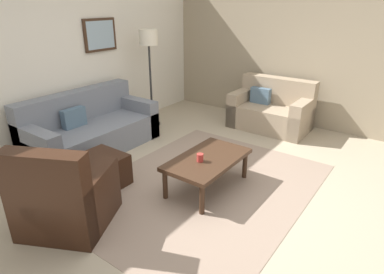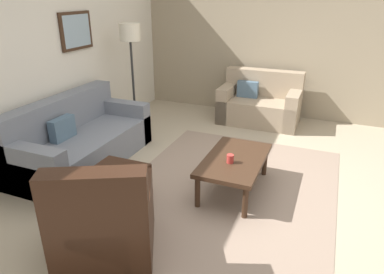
{
  "view_description": "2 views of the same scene",
  "coord_description": "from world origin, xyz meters",
  "px_view_note": "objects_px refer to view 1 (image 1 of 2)",
  "views": [
    {
      "loc": [
        -2.91,
        -1.98,
        2.16
      ],
      "look_at": [
        -0.01,
        0.15,
        0.64
      ],
      "focal_mm": 30.55,
      "sensor_mm": 36.0,
      "label": 1
    },
    {
      "loc": [
        -3.41,
        -0.95,
        2.16
      ],
      "look_at": [
        -0.2,
        0.38,
        0.69
      ],
      "focal_mm": 32.51,
      "sensor_mm": 36.0,
      "label": 2
    }
  ],
  "objects_px": {
    "couch_loveseat": "(272,111)",
    "framed_artwork": "(100,35)",
    "armchair_leather": "(64,202)",
    "cup": "(200,158)",
    "couch_main": "(89,130)",
    "ottoman": "(100,171)",
    "coffee_table": "(207,161)",
    "lamp_standing": "(149,47)"
  },
  "relations": [
    {
      "from": "couch_loveseat",
      "to": "framed_artwork",
      "type": "relative_size",
      "value": 2.18
    },
    {
      "from": "armchair_leather",
      "to": "cup",
      "type": "xyz_separation_m",
      "value": [
        1.36,
        -0.7,
        0.15
      ]
    },
    {
      "from": "cup",
      "to": "framed_artwork",
      "type": "bearing_deg",
      "value": 73.05
    },
    {
      "from": "couch_main",
      "to": "ottoman",
      "type": "height_order",
      "value": "couch_main"
    },
    {
      "from": "armchair_leather",
      "to": "ottoman",
      "type": "xyz_separation_m",
      "value": [
        0.74,
        0.37,
        -0.11
      ]
    },
    {
      "from": "coffee_table",
      "to": "lamp_standing",
      "type": "relative_size",
      "value": 0.64
    },
    {
      "from": "coffee_table",
      "to": "cup",
      "type": "bearing_deg",
      "value": 172.94
    },
    {
      "from": "ottoman",
      "to": "framed_artwork",
      "type": "bearing_deg",
      "value": 46.49
    },
    {
      "from": "ottoman",
      "to": "cup",
      "type": "xyz_separation_m",
      "value": [
        0.62,
        -1.08,
        0.26
      ]
    },
    {
      "from": "couch_main",
      "to": "lamp_standing",
      "type": "distance_m",
      "value": 1.76
    },
    {
      "from": "couch_main",
      "to": "ottoman",
      "type": "bearing_deg",
      "value": -121.77
    },
    {
      "from": "lamp_standing",
      "to": "armchair_leather",
      "type": "bearing_deg",
      "value": -153.86
    },
    {
      "from": "armchair_leather",
      "to": "cup",
      "type": "height_order",
      "value": "armchair_leather"
    },
    {
      "from": "couch_main",
      "to": "couch_loveseat",
      "type": "height_order",
      "value": "same"
    },
    {
      "from": "couch_main",
      "to": "cup",
      "type": "xyz_separation_m",
      "value": [
        -0.03,
        -2.12,
        0.16
      ]
    },
    {
      "from": "cup",
      "to": "lamp_standing",
      "type": "bearing_deg",
      "value": 55.91
    },
    {
      "from": "armchair_leather",
      "to": "framed_artwork",
      "type": "xyz_separation_m",
      "value": [
        2.13,
        1.84,
        1.33
      ]
    },
    {
      "from": "couch_loveseat",
      "to": "lamp_standing",
      "type": "distance_m",
      "value": 2.45
    },
    {
      "from": "armchair_leather",
      "to": "coffee_table",
      "type": "distance_m",
      "value": 1.65
    },
    {
      "from": "couch_main",
      "to": "coffee_table",
      "type": "bearing_deg",
      "value": -87.2
    },
    {
      "from": "armchair_leather",
      "to": "coffee_table",
      "type": "xyz_separation_m",
      "value": [
        1.49,
        -0.72,
        0.05
      ]
    },
    {
      "from": "cup",
      "to": "lamp_standing",
      "type": "relative_size",
      "value": 0.06
    },
    {
      "from": "couch_loveseat",
      "to": "couch_main",
      "type": "bearing_deg",
      "value": 143.14
    },
    {
      "from": "couch_loveseat",
      "to": "armchair_leather",
      "type": "distance_m",
      "value": 3.96
    },
    {
      "from": "couch_main",
      "to": "framed_artwork",
      "type": "distance_m",
      "value": 1.59
    },
    {
      "from": "armchair_leather",
      "to": "coffee_table",
      "type": "height_order",
      "value": "armchair_leather"
    },
    {
      "from": "couch_loveseat",
      "to": "armchair_leather",
      "type": "height_order",
      "value": "armchair_leather"
    },
    {
      "from": "ottoman",
      "to": "cup",
      "type": "relative_size",
      "value": 5.89
    },
    {
      "from": "couch_main",
      "to": "couch_loveseat",
      "type": "distance_m",
      "value": 3.18
    },
    {
      "from": "couch_loveseat",
      "to": "ottoman",
      "type": "distance_m",
      "value": 3.31
    },
    {
      "from": "couch_main",
      "to": "armchair_leather",
      "type": "distance_m",
      "value": 1.98
    },
    {
      "from": "coffee_table",
      "to": "cup",
      "type": "relative_size",
      "value": 11.56
    },
    {
      "from": "coffee_table",
      "to": "cup",
      "type": "height_order",
      "value": "cup"
    },
    {
      "from": "ottoman",
      "to": "cup",
      "type": "bearing_deg",
      "value": -60.18
    },
    {
      "from": "couch_main",
      "to": "lamp_standing",
      "type": "xyz_separation_m",
      "value": [
        1.36,
        -0.07,
        1.11
      ]
    },
    {
      "from": "coffee_table",
      "to": "framed_artwork",
      "type": "distance_m",
      "value": 2.93
    },
    {
      "from": "armchair_leather",
      "to": "lamp_standing",
      "type": "height_order",
      "value": "lamp_standing"
    },
    {
      "from": "armchair_leather",
      "to": "ottoman",
      "type": "bearing_deg",
      "value": 26.88
    },
    {
      "from": "coffee_table",
      "to": "lamp_standing",
      "type": "height_order",
      "value": "lamp_standing"
    },
    {
      "from": "armchair_leather",
      "to": "couch_main",
      "type": "bearing_deg",
      "value": 45.68
    },
    {
      "from": "armchair_leather",
      "to": "framed_artwork",
      "type": "height_order",
      "value": "framed_artwork"
    },
    {
      "from": "armchair_leather",
      "to": "ottoman",
      "type": "height_order",
      "value": "armchair_leather"
    }
  ]
}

